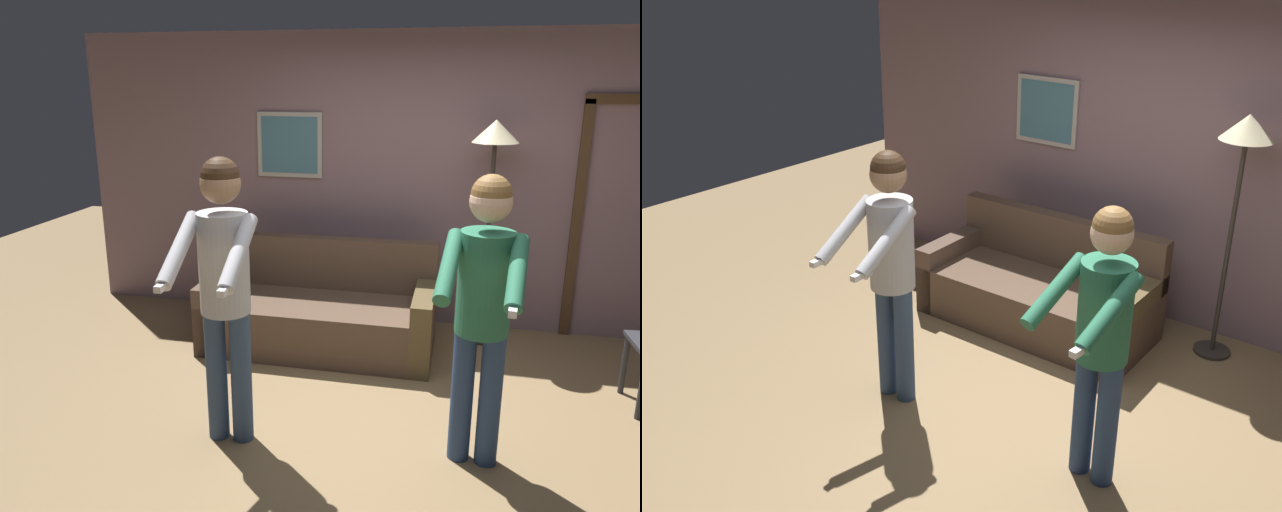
{
  "view_description": "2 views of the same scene",
  "coord_description": "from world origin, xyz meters",
  "views": [
    {
      "loc": [
        0.41,
        -3.54,
        2.23
      ],
      "look_at": [
        -0.38,
        -0.27,
        1.24
      ],
      "focal_mm": 35.0,
      "sensor_mm": 36.0,
      "label": 1
    },
    {
      "loc": [
        2.04,
        -3.33,
        2.96
      ],
      "look_at": [
        -0.33,
        -0.32,
        1.27
      ],
      "focal_mm": 40.0,
      "sensor_mm": 36.0,
      "label": 2
    }
  ],
  "objects": [
    {
      "name": "back_wall_assembly",
      "position": [
        0.01,
        2.01,
        1.3
      ],
      "size": [
        6.4,
        0.1,
        2.6
      ],
      "color": "gray",
      "rests_on": "ground_plane"
    },
    {
      "name": "torchiere_lamp",
      "position": [
        0.6,
        1.68,
        1.61
      ],
      "size": [
        0.37,
        0.37,
        1.88
      ],
      "color": "#332D28",
      "rests_on": "ground_plane"
    },
    {
      "name": "couch",
      "position": [
        -0.74,
        1.23,
        0.28
      ],
      "size": [
        1.91,
        0.86,
        0.87
      ],
      "color": "brown",
      "rests_on": "ground_plane"
    },
    {
      "name": "person_standing_left",
      "position": [
        -0.96,
        -0.29,
        1.09
      ],
      "size": [
        0.45,
        0.7,
        1.79
      ],
      "color": "#334A6B",
      "rests_on": "ground_plane"
    },
    {
      "name": "ground_plane",
      "position": [
        0.0,
        0.0,
        0.0
      ],
      "size": [
        12.0,
        12.0,
        0.0
      ],
      "primitive_type": "plane",
      "color": "olive"
    },
    {
      "name": "person_standing_right",
      "position": [
        0.53,
        -0.18,
        1.05
      ],
      "size": [
        0.48,
        0.71,
        1.72
      ],
      "color": "navy",
      "rests_on": "ground_plane"
    }
  ]
}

